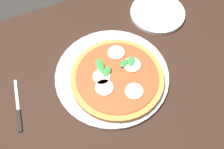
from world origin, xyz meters
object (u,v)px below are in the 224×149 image
object	(u,v)px
dining_table	(128,98)
serving_tray	(112,75)
plate_white	(157,13)
pizza	(117,77)
knife	(18,111)

from	to	relation	value
dining_table	serving_tray	distance (m)	0.13
dining_table	serving_tray	bearing A→B (deg)	130.79
serving_tray	plate_white	bearing A→B (deg)	33.61
pizza	knife	distance (m)	0.33
dining_table	pizza	world-z (taller)	pizza
dining_table	plate_white	world-z (taller)	plate_white
serving_tray	knife	size ratio (longest dim) A/B	2.05
knife	plate_white	bearing A→B (deg)	17.04
pizza	knife	bearing A→B (deg)	175.52
dining_table	plate_white	size ratio (longest dim) A/B	5.74
knife	serving_tray	bearing A→B (deg)	-0.23
serving_tray	dining_table	bearing A→B (deg)	-49.21
serving_tray	pizza	world-z (taller)	pizza
pizza	knife	world-z (taller)	pizza
dining_table	pizza	size ratio (longest dim) A/B	3.97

